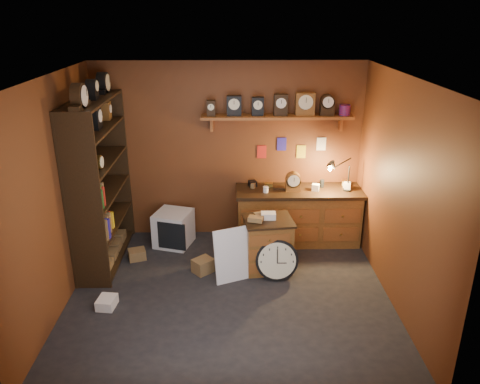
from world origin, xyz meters
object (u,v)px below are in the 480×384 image
shelving_unit (97,177)px  workbench (298,213)px  big_round_clock (277,260)px  low_cabinet (268,242)px

shelving_unit → workbench: bearing=9.9°
shelving_unit → big_round_clock: 2.68m
low_cabinet → workbench: bearing=50.3°
workbench → big_round_clock: 1.19m
low_cabinet → shelving_unit: bearing=164.9°
low_cabinet → big_round_clock: (0.10, -0.28, -0.13)m
workbench → low_cabinet: bearing=-122.6°
workbench → big_round_clock: size_ratio=3.34×
workbench → shelving_unit: bearing=-170.1°
workbench → big_round_clock: bearing=-110.9°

